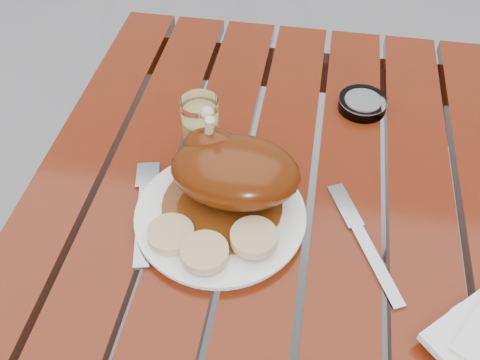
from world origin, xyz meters
name	(u,v)px	position (x,y,z in m)	size (l,w,h in m)	color
table	(260,354)	(0.00, 0.00, 0.38)	(0.80, 1.20, 0.75)	maroon
dinner_plate	(220,216)	(-0.08, 0.03, 0.76)	(0.26, 0.26, 0.02)	white
roast_duck	(231,170)	(-0.07, 0.08, 0.82)	(0.21, 0.19, 0.14)	#60290B
bread_dumplings	(210,241)	(-0.08, -0.03, 0.78)	(0.19, 0.10, 0.02)	tan
wine_glass	(201,136)	(-0.13, 0.14, 0.82)	(0.06, 0.06, 0.14)	#F9D871
ashtray	(362,104)	(0.13, 0.34, 0.76)	(0.09, 0.09, 0.02)	#B2B7BC
fork	(145,216)	(-0.19, 0.02, 0.75)	(0.02, 0.19, 0.01)	gray
knife	(369,251)	(0.15, 0.01, 0.75)	(0.02, 0.20, 0.01)	gray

